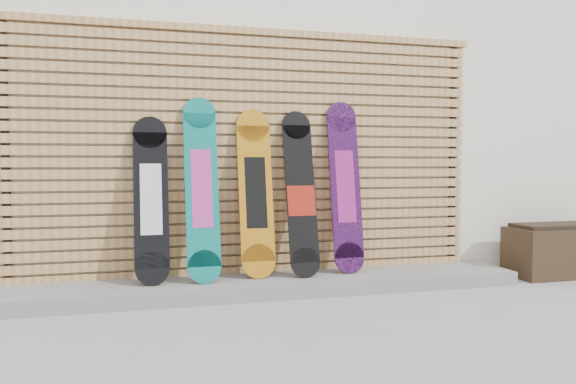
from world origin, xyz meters
name	(u,v)px	position (x,y,z in m)	size (l,w,h in m)	color
ground	(299,311)	(0.00, 0.00, 0.00)	(80.00, 80.00, 0.00)	gray
building	(262,111)	(0.50, 3.50, 1.80)	(12.00, 5.00, 3.60)	white
concrete_step	(260,285)	(-0.15, 0.68, 0.06)	(4.60, 0.70, 0.12)	slate
slat_wall	(253,151)	(-0.15, 0.97, 1.21)	(4.26, 0.08, 2.29)	#B3824A
planter_box	(566,250)	(2.89, 0.59, 0.25)	(1.14, 0.48, 0.51)	black
snowboard_0	(151,199)	(-1.04, 0.77, 0.81)	(0.28, 0.35, 1.38)	black
snowboard_1	(202,188)	(-0.63, 0.75, 0.89)	(0.28, 0.39, 1.55)	#0B6F6A
snowboard_2	(256,193)	(-0.16, 0.79, 0.85)	(0.30, 0.30, 1.46)	#B57213
snowboard_3	(301,194)	(0.23, 0.76, 0.83)	(0.26, 0.37, 1.45)	black
snowboard_4	(345,186)	(0.67, 0.80, 0.89)	(0.28, 0.29, 1.55)	black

